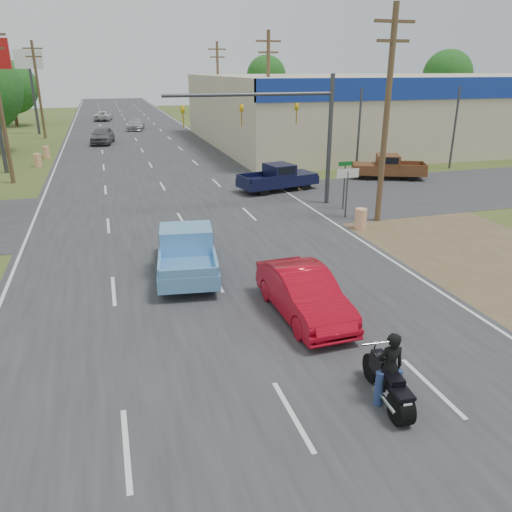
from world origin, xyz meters
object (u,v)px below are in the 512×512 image
object	(u,v)px
motorcycle	(389,386)
navy_pickup	(280,177)
rider	(390,371)
blue_pickup	(187,249)
distant_car_grey	(102,136)
distant_car_white	(103,116)
distant_car_silver	(136,124)
red_convertible	(304,294)
brown_pickup	(387,167)

from	to	relation	value
motorcycle	navy_pickup	bearing A→B (deg)	82.41
motorcycle	rider	distance (m)	0.35
motorcycle	blue_pickup	size ratio (longest dim) A/B	0.42
motorcycle	blue_pickup	world-z (taller)	blue_pickup
motorcycle	distant_car_grey	distance (m)	46.20
blue_pickup	distant_car_white	size ratio (longest dim) A/B	1.16
distant_car_silver	red_convertible	bearing A→B (deg)	-79.10
motorcycle	distant_car_white	world-z (taller)	distant_car_white
rider	navy_pickup	bearing A→B (deg)	-97.62
red_convertible	rider	world-z (taller)	rider
red_convertible	motorcycle	bearing A→B (deg)	-89.48
navy_pickup	brown_pickup	size ratio (longest dim) A/B	1.00
blue_pickup	distant_car_silver	size ratio (longest dim) A/B	1.18
blue_pickup	brown_pickup	distance (m)	20.75
blue_pickup	red_convertible	bearing A→B (deg)	-50.73
blue_pickup	brown_pickup	bearing A→B (deg)	46.65
motorcycle	distant_car_silver	size ratio (longest dim) A/B	0.49
distant_car_silver	navy_pickup	bearing A→B (deg)	-70.74
blue_pickup	brown_pickup	xyz separation A→B (m)	(16.17, 13.00, -0.06)
blue_pickup	distant_car_silver	xyz separation A→B (m)	(1.52, 48.24, -0.21)
distant_car_grey	red_convertible	bearing A→B (deg)	-73.10
rider	blue_pickup	xyz separation A→B (m)	(-3.06, 9.26, 0.03)
navy_pickup	brown_pickup	world-z (taller)	navy_pickup
red_convertible	distant_car_silver	size ratio (longest dim) A/B	0.97
navy_pickup	motorcycle	bearing A→B (deg)	-25.31
navy_pickup	distant_car_silver	xyz separation A→B (m)	(-6.29, 36.47, -0.15)
distant_car_silver	motorcycle	bearing A→B (deg)	-79.00
rider	navy_pickup	distance (m)	21.56
motorcycle	distant_car_grey	size ratio (longest dim) A/B	0.47
blue_pickup	navy_pickup	world-z (taller)	blue_pickup
red_convertible	distant_car_silver	xyz separation A→B (m)	(-1.33, 52.89, -0.07)
rider	distant_car_silver	bearing A→B (deg)	-83.35
motorcycle	blue_pickup	distance (m)	9.82
red_convertible	distant_car_silver	bearing A→B (deg)	89.40
brown_pickup	distant_car_white	xyz separation A→B (m)	(-18.39, 48.73, -0.17)
navy_pickup	distant_car_grey	world-z (taller)	distant_car_grey
red_convertible	navy_pickup	world-z (taller)	navy_pickup
rider	brown_pickup	size ratio (longest dim) A/B	0.33
rider	red_convertible	bearing A→B (deg)	-82.22
red_convertible	brown_pickup	xyz separation A→B (m)	(13.32, 17.66, 0.08)
brown_pickup	distant_car_white	world-z (taller)	brown_pickup
blue_pickup	distant_car_grey	size ratio (longest dim) A/B	1.14
distant_car_grey	distant_car_white	size ratio (longest dim) A/B	1.02
distant_car_grey	distant_car_silver	size ratio (longest dim) A/B	1.04
red_convertible	blue_pickup	size ratio (longest dim) A/B	0.82
rider	distant_car_grey	size ratio (longest dim) A/B	0.35
navy_pickup	distant_car_silver	size ratio (longest dim) A/B	1.12
motorcycle	red_convertible	bearing A→B (deg)	97.67
motorcycle	distant_car_white	size ratio (longest dim) A/B	0.48
blue_pickup	navy_pickup	xyz separation A→B (m)	(7.81, 11.77, -0.06)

